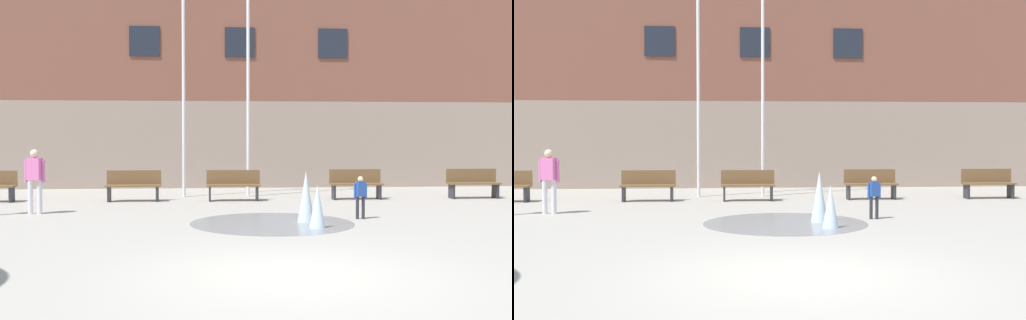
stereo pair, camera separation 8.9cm
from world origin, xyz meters
TOP-DOWN VIEW (x-y plane):
  - ground_plane at (0.00, 0.00)m, footprint 100.00×100.00m
  - library_building at (0.00, 17.34)m, footprint 36.00×6.05m
  - splash_fountain at (0.82, 4.82)m, footprint 3.61×3.61m
  - park_bench_left_of_flagpoles at (-3.37, 9.84)m, footprint 1.60×0.44m
  - park_bench_under_left_flagpole at (-0.42, 9.75)m, footprint 1.60×0.44m
  - park_bench_under_right_flagpole at (3.33, 9.92)m, footprint 1.60×0.44m
  - park_bench_far_right at (7.02, 9.94)m, footprint 1.60×0.44m
  - child_running at (2.34, 5.51)m, footprint 0.31×0.18m
  - adult_in_red at (-5.41, 7.02)m, footprint 0.50×0.29m
  - flagpole_left at (-1.91, 11.09)m, footprint 0.80×0.10m
  - flagpole_right at (0.13, 11.09)m, footprint 0.80×0.10m

SIDE VIEW (x-z plane):
  - ground_plane at x=0.00m, z-range 0.00..0.00m
  - splash_fountain at x=0.82m, z-range -0.19..0.95m
  - park_bench_left_of_flagpoles at x=-3.37m, z-range 0.02..0.93m
  - park_bench_under_left_flagpole at x=-0.42m, z-range 0.02..0.93m
  - park_bench_under_right_flagpole at x=3.33m, z-range 0.02..0.93m
  - park_bench_far_right at x=7.02m, z-range 0.02..0.93m
  - child_running at x=2.34m, z-range 0.09..1.07m
  - adult_in_red at x=-5.41m, z-range 0.14..1.73m
  - library_building at x=0.00m, z-range 0.00..7.21m
  - flagpole_right at x=0.13m, z-range 0.25..8.33m
  - flagpole_left at x=-1.91m, z-range 0.25..8.38m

